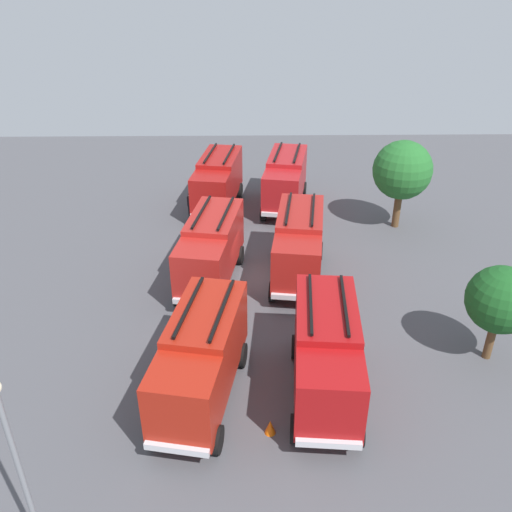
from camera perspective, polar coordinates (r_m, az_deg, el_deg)
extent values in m
plane|color=#4C4C51|center=(30.99, 0.00, -2.26)|extent=(56.56, 56.56, 0.00)
cube|color=maroon|center=(36.80, -4.81, 6.57)|extent=(2.55, 2.80, 2.60)
cube|color=#8C9EAD|center=(35.73, -5.18, 6.39)|extent=(0.40, 2.11, 1.46)
cube|color=maroon|center=(39.93, -3.79, 8.68)|extent=(5.12, 3.19, 2.90)
cube|color=black|center=(39.29, -2.86, 10.79)|extent=(4.29, 0.76, 0.12)
cube|color=black|center=(39.55, -4.86, 10.85)|extent=(4.29, 0.76, 0.12)
cube|color=silver|center=(36.18, -5.13, 4.17)|extent=(0.55, 2.38, 0.28)
cylinder|color=black|center=(37.01, -2.96, 4.16)|extent=(1.14, 0.51, 1.10)
cylinder|color=black|center=(37.50, -6.58, 4.34)|extent=(1.14, 0.51, 1.10)
cylinder|color=black|center=(41.44, -1.75, 6.99)|extent=(1.14, 0.51, 1.10)
cylinder|color=black|center=(41.87, -5.02, 7.13)|extent=(1.14, 0.51, 1.10)
cube|color=#A81F1A|center=(27.64, -5.92, -1.57)|extent=(2.58, 2.83, 2.60)
cube|color=#8C9EAD|center=(26.61, -6.49, -2.13)|extent=(0.43, 2.11, 1.46)
cube|color=#A81F1A|center=(30.54, -4.39, 1.98)|extent=(5.14, 3.25, 2.90)
cube|color=black|center=(29.73, -3.21, 4.59)|extent=(4.28, 0.83, 0.12)
cube|color=black|center=(30.02, -5.79, 4.74)|extent=(4.28, 0.83, 0.12)
cube|color=silver|center=(27.27, -6.40, -4.92)|extent=(0.59, 2.38, 0.28)
cylinder|color=black|center=(28.05, -3.47, -4.69)|extent=(1.14, 0.53, 1.10)
cylinder|color=black|center=(28.58, -8.20, -4.26)|extent=(1.14, 0.53, 1.10)
cylinder|color=black|center=(32.16, -1.74, 0.11)|extent=(1.14, 0.53, 1.10)
cylinder|color=black|center=(32.62, -5.89, 0.41)|extent=(1.14, 0.53, 1.10)
cube|color=#A31E11|center=(20.27, -7.63, -14.97)|extent=(2.62, 2.86, 2.60)
cube|color=#8C9EAD|center=(19.35, -8.59, -16.41)|extent=(0.47, 2.10, 1.46)
cube|color=#A31E11|center=(22.71, -5.17, -8.69)|extent=(5.17, 3.33, 2.90)
cube|color=black|center=(21.64, -3.58, -5.60)|extent=(4.27, 0.90, 0.12)
cube|color=black|center=(21.95, -7.10, -5.24)|extent=(4.27, 0.90, 0.12)
cube|color=silver|center=(20.32, -8.41, -19.61)|extent=(0.63, 2.37, 0.28)
cylinder|color=black|center=(21.00, -4.18, -18.85)|extent=(1.15, 0.54, 1.10)
cylinder|color=black|center=(21.55, -10.72, -17.81)|extent=(1.15, 0.54, 1.10)
cylinder|color=black|center=(24.46, -1.53, -10.46)|extent=(1.15, 0.54, 1.10)
cylinder|color=black|center=(24.94, -7.03, -9.80)|extent=(1.15, 0.54, 1.10)
cube|color=#A7191C|center=(36.96, 2.70, 6.75)|extent=(2.61, 2.85, 2.60)
cube|color=#8C9EAD|center=(35.88, 2.51, 6.58)|extent=(0.46, 2.11, 1.46)
cube|color=#A7191C|center=(40.15, 3.31, 8.81)|extent=(5.17, 3.31, 2.90)
cube|color=black|center=(39.58, 4.38, 10.88)|extent=(4.27, 0.89, 0.12)
cube|color=black|center=(39.71, 2.37, 11.00)|extent=(4.27, 0.89, 0.12)
cube|color=silver|center=(36.32, 2.43, 4.36)|extent=(0.62, 2.37, 0.28)
cylinder|color=black|center=(37.29, 4.44, 4.30)|extent=(1.14, 0.54, 1.10)
cylinder|color=black|center=(37.53, 0.78, 4.56)|extent=(1.14, 0.54, 1.10)
cylinder|color=black|center=(41.78, 5.07, 7.08)|extent=(1.14, 0.54, 1.10)
cylinder|color=black|center=(42.00, 1.78, 7.30)|extent=(1.14, 0.54, 1.10)
cube|color=#A11C18|center=(27.98, 4.30, -1.08)|extent=(2.52, 2.78, 2.60)
cube|color=#8C9EAD|center=(26.91, 4.20, -1.62)|extent=(0.37, 2.12, 1.46)
cube|color=#A11C18|center=(30.99, 4.67, 2.39)|extent=(5.10, 3.14, 2.90)
cube|color=black|center=(30.31, 6.09, 4.97)|extent=(4.30, 0.71, 0.12)
cube|color=black|center=(30.34, 3.48, 5.11)|extent=(4.30, 0.71, 0.12)
cube|color=silver|center=(27.56, 4.08, -4.39)|extent=(0.52, 2.38, 0.28)
cylinder|color=black|center=(28.61, 6.57, -4.11)|extent=(1.14, 0.50, 1.10)
cylinder|color=black|center=(28.68, 1.77, -3.81)|extent=(1.14, 0.50, 1.10)
cylinder|color=black|center=(32.83, 6.74, 0.55)|extent=(1.14, 0.50, 1.10)
cylinder|color=black|center=(32.89, 2.57, 0.79)|extent=(1.14, 0.50, 1.10)
cube|color=#9F1012|center=(20.46, 7.76, -14.48)|extent=(2.41, 2.68, 2.60)
cube|color=#8C9EAD|center=(19.49, 7.98, -15.94)|extent=(0.26, 2.12, 1.46)
cube|color=#9F1012|center=(23.03, 7.36, -8.21)|extent=(5.00, 2.91, 2.90)
cube|color=black|center=(22.19, 9.39, -5.02)|extent=(4.31, 0.49, 0.12)
cube|color=black|center=(22.08, 5.83, -4.92)|extent=(4.31, 0.49, 0.12)
cube|color=silver|center=(20.44, 7.71, -19.14)|extent=(0.41, 2.38, 0.28)
cylinder|color=black|center=(21.54, 10.85, -17.87)|extent=(1.13, 0.44, 1.10)
cylinder|color=black|center=(21.35, 4.13, -17.80)|extent=(1.13, 0.44, 1.10)
cylinder|color=black|center=(25.13, 9.76, -9.70)|extent=(1.13, 0.44, 1.10)
cylinder|color=black|center=(24.97, 4.20, -9.58)|extent=(1.13, 0.44, 1.10)
cylinder|color=black|center=(38.63, -6.77, 4.82)|extent=(0.16, 0.16, 0.77)
cylinder|color=black|center=(38.67, -7.08, 4.83)|extent=(0.16, 0.16, 0.77)
cube|color=black|center=(38.37, -6.99, 5.80)|extent=(0.27, 0.44, 0.67)
sphere|color=beige|center=(38.20, -7.03, 6.41)|extent=(0.22, 0.22, 0.22)
cylinder|color=black|center=(38.16, -7.03, 6.53)|extent=(0.27, 0.27, 0.06)
cylinder|color=black|center=(26.81, -2.84, -6.88)|extent=(0.16, 0.16, 0.78)
cylinder|color=black|center=(26.97, -2.91, -6.62)|extent=(0.16, 0.16, 0.78)
cube|color=#B7140F|center=(26.47, -2.92, -5.46)|extent=(0.46, 0.31, 0.68)
sphere|color=#9E704C|center=(26.22, -2.94, -4.65)|extent=(0.22, 0.22, 0.22)
cylinder|color=#B7140F|center=(26.17, -2.95, -4.49)|extent=(0.28, 0.28, 0.07)
cylinder|color=brown|center=(37.65, 14.71, 4.74)|extent=(0.48, 0.48, 2.41)
sphere|color=#236628|center=(36.62, 15.26, 8.79)|extent=(3.85, 3.85, 3.85)
cylinder|color=brown|center=(26.82, 23.57, -8.21)|extent=(0.38, 0.38, 1.88)
sphere|color=#19511E|center=(25.63, 24.53, -4.23)|extent=(3.01, 3.01, 3.01)
cone|color=#F2600C|center=(21.70, 1.51, -17.65)|extent=(0.44, 0.44, 0.63)
cone|color=#F2600C|center=(40.18, 6.63, 5.69)|extent=(0.43, 0.43, 0.61)
cylinder|color=slate|center=(17.10, -23.22, -21.77)|extent=(0.16, 0.16, 6.95)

